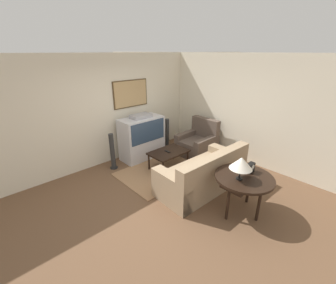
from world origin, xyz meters
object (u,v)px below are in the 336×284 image
(mantel_clock, at_px, (250,168))
(speaker_tower_right, at_px, (167,135))
(armchair, at_px, (198,144))
(console_table, at_px, (244,180))
(speaker_tower_left, at_px, (112,152))
(table_lamp, at_px, (241,163))
(couch, at_px, (203,175))
(coffee_table, at_px, (169,153))
(tv, at_px, (142,138))

(mantel_clock, xyz_separation_m, speaker_tower_right, (0.77, 3.01, -0.39))
(armchair, xyz_separation_m, console_table, (-1.34, -2.14, 0.35))
(speaker_tower_left, relative_size, speaker_tower_right, 1.00)
(armchair, distance_m, console_table, 2.55)
(table_lamp, bearing_deg, armchair, 55.14)
(mantel_clock, bearing_deg, speaker_tower_right, 75.57)
(console_table, xyz_separation_m, speaker_tower_right, (0.99, 3.03, -0.23))
(couch, distance_m, mantel_clock, 1.05)
(armchair, distance_m, speaker_tower_left, 2.35)
(mantel_clock, bearing_deg, table_lamp, 179.87)
(console_table, distance_m, table_lamp, 0.39)
(coffee_table, height_order, speaker_tower_right, speaker_tower_right)
(couch, xyz_separation_m, speaker_tower_left, (-0.92, 2.09, 0.11))
(armchair, relative_size, speaker_tower_left, 1.08)
(armchair, relative_size, coffee_table, 1.06)
(armchair, bearing_deg, mantel_clock, -28.71)
(tv, bearing_deg, speaker_tower_left, -179.13)
(tv, height_order, mantel_clock, tv)
(speaker_tower_left, bearing_deg, speaker_tower_right, 0.00)
(tv, bearing_deg, mantel_clock, -87.37)
(tv, distance_m, table_lamp, 3.06)
(couch, relative_size, coffee_table, 2.15)
(tv, xyz_separation_m, speaker_tower_right, (0.91, -0.01, -0.15))
(console_table, distance_m, speaker_tower_right, 3.19)
(coffee_table, distance_m, speaker_tower_left, 1.37)
(table_lamp, distance_m, speaker_tower_right, 3.27)
(mantel_clock, bearing_deg, speaker_tower_left, 109.27)
(coffee_table, bearing_deg, table_lamp, -98.54)
(armchair, height_order, mantel_clock, armchair)
(console_table, xyz_separation_m, speaker_tower_left, (-0.83, 3.03, -0.23))
(couch, xyz_separation_m, speaker_tower_right, (0.90, 2.09, 0.11))
(couch, height_order, coffee_table, couch)
(mantel_clock, bearing_deg, armchair, 62.14)
(table_lamp, relative_size, mantel_clock, 2.38)
(tv, distance_m, armchair, 1.57)
(couch, xyz_separation_m, coffee_table, (0.08, 1.15, 0.08))
(couch, height_order, speaker_tower_right, speaker_tower_right)
(console_table, bearing_deg, couch, 84.68)
(tv, height_order, couch, tv)
(tv, distance_m, speaker_tower_right, 0.92)
(console_table, height_order, table_lamp, table_lamp)
(tv, height_order, coffee_table, tv)
(couch, distance_m, coffee_table, 1.16)
(armchair, bearing_deg, console_table, -32.83)
(coffee_table, bearing_deg, tv, 95.61)
(coffee_table, xyz_separation_m, speaker_tower_right, (0.82, 0.94, 0.02))
(couch, bearing_deg, armchair, -134.14)
(speaker_tower_right, bearing_deg, armchair, -68.49)
(armchair, relative_size, table_lamp, 2.44)
(coffee_table, distance_m, console_table, 2.11)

